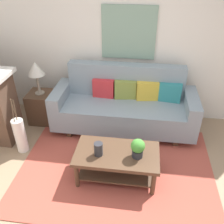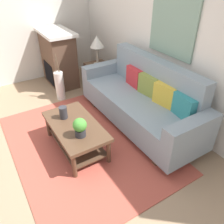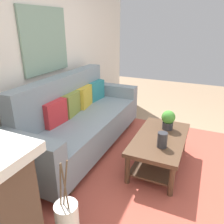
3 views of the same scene
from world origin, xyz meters
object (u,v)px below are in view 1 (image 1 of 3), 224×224
(throw_pillow_mustard, at_px, (147,91))
(tabletop_vase, at_px, (98,149))
(floor_vase, at_px, (20,136))
(potted_plant_tabletop, at_px, (138,148))
(couch, at_px, (124,106))
(throw_pillow_crimson, at_px, (103,88))
(throw_pillow_olive, at_px, (125,90))
(side_table, at_px, (42,107))
(coffee_table, at_px, (117,159))
(throw_pillow_teal, at_px, (170,92))
(table_lamp, at_px, (36,70))
(framed_painting, at_px, (129,33))

(throw_pillow_mustard, xyz_separation_m, tabletop_vase, (-0.58, -1.36, -0.16))
(floor_vase, bearing_deg, potted_plant_tabletop, -11.92)
(couch, xyz_separation_m, throw_pillow_mustard, (0.37, 0.12, 0.25))
(throw_pillow_mustard, bearing_deg, throw_pillow_crimson, 180.00)
(couch, distance_m, throw_pillow_olive, 0.28)
(throw_pillow_mustard, bearing_deg, couch, -161.43)
(couch, height_order, throw_pillow_olive, couch)
(throw_pillow_olive, distance_m, tabletop_vase, 1.39)
(side_table, relative_size, floor_vase, 1.00)
(coffee_table, bearing_deg, throw_pillow_mustard, 74.64)
(throw_pillow_teal, xyz_separation_m, table_lamp, (-2.22, -0.11, 0.31))
(throw_pillow_mustard, xyz_separation_m, framed_painting, (-0.37, 0.34, 0.85))
(potted_plant_tabletop, xyz_separation_m, floor_vase, (-1.78, 0.38, -0.29))
(throw_pillow_mustard, xyz_separation_m, throw_pillow_teal, (0.37, 0.00, 0.00))
(couch, relative_size, throw_pillow_olive, 6.54)
(throw_pillow_crimson, distance_m, throw_pillow_teal, 1.11)
(throw_pillow_mustard, relative_size, framed_painting, 0.41)
(coffee_table, xyz_separation_m, floor_vase, (-1.52, 0.34, -0.03))
(throw_pillow_crimson, relative_size, floor_vase, 0.64)
(tabletop_vase, relative_size, framed_painting, 0.21)
(coffee_table, relative_size, table_lamp, 1.93)
(tabletop_vase, distance_m, floor_vase, 1.37)
(throw_pillow_teal, relative_size, framed_painting, 0.41)
(throw_pillow_crimson, relative_size, tabletop_vase, 1.99)
(table_lamp, height_order, floor_vase, table_lamp)
(throw_pillow_teal, bearing_deg, couch, -170.46)
(throw_pillow_crimson, xyz_separation_m, framed_painting, (0.37, 0.34, 0.85))
(throw_pillow_mustard, xyz_separation_m, coffee_table, (-0.36, -1.30, -0.37))
(framed_painting, bearing_deg, throw_pillow_crimson, -137.45)
(throw_pillow_crimson, bearing_deg, floor_vase, -139.85)
(side_table, relative_size, table_lamp, 0.98)
(couch, xyz_separation_m, table_lamp, (-1.48, 0.01, 0.56))
(throw_pillow_olive, xyz_separation_m, throw_pillow_mustard, (0.37, 0.00, 0.00))
(throw_pillow_teal, xyz_separation_m, framed_painting, (-0.74, 0.34, 0.85))
(coffee_table, height_order, floor_vase, floor_vase)
(side_table, bearing_deg, throw_pillow_crimson, 5.73)
(throw_pillow_crimson, distance_m, floor_vase, 1.53)
(throw_pillow_teal, height_order, tabletop_vase, throw_pillow_teal)
(throw_pillow_crimson, bearing_deg, side_table, -174.27)
(couch, relative_size, throw_pillow_teal, 6.54)
(throw_pillow_mustard, relative_size, coffee_table, 0.33)
(couch, bearing_deg, throw_pillow_mustard, 18.57)
(tabletop_vase, bearing_deg, couch, 80.22)
(floor_vase, bearing_deg, coffee_table, -12.71)
(throw_pillow_teal, distance_m, coffee_table, 1.53)
(throw_pillow_olive, distance_m, side_table, 1.53)
(throw_pillow_olive, distance_m, floor_vase, 1.82)
(couch, xyz_separation_m, throw_pillow_teal, (0.74, 0.12, 0.25))
(throw_pillow_crimson, height_order, coffee_table, throw_pillow_crimson)
(tabletop_vase, distance_m, table_lamp, 1.84)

